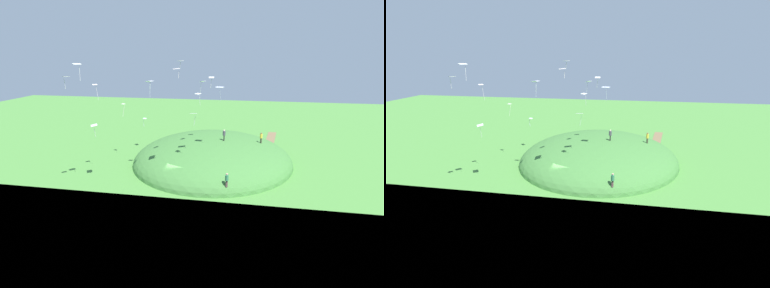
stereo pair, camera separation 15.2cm
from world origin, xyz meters
TOP-DOWN VIEW (x-y plane):
  - ground_plane at (0.00, 0.00)m, footprint 160.00×160.00m
  - grass_hill at (9.75, -3.93)m, footprint 29.45×25.85m
  - dirt_path at (26.41, -14.15)m, footprint 10.66×2.88m
  - person_with_child at (8.30, -5.86)m, footprint 0.46×0.46m
  - person_on_hilltop at (10.44, -11.66)m, footprint 0.58×0.58m
  - person_near_shore at (-3.73, -7.35)m, footprint 0.54×0.54m
  - kite_0 at (-3.28, -1.05)m, footprint 1.30×1.02m
  - kite_1 at (-5.59, 10.29)m, footprint 1.14×1.10m
  - kite_2 at (2.61, -2.01)m, footprint 0.93×1.17m
  - kite_3 at (-0.38, 10.90)m, footprint 0.78×0.78m
  - kite_4 at (-0.71, -3.19)m, footprint 0.94×0.96m
  - kite_5 at (10.94, 6.70)m, footprint 1.09×1.08m
  - kite_6 at (1.30, 3.98)m, footprint 0.56×0.77m
  - kite_7 at (-6.25, 11.50)m, footprint 0.91×0.90m
  - kite_8 at (4.80, -2.88)m, footprint 0.98×0.96m
  - kite_9 at (0.73, 4.51)m, footprint 0.67×0.55m
  - kite_10 at (3.80, -5.45)m, footprint 0.95×1.21m
  - kite_11 at (7.57, -3.81)m, footprint 0.60×0.83m
  - kite_12 at (0.46, -0.67)m, footprint 0.89×0.88m
  - kite_13 at (8.27, 10.67)m, footprint 0.70×0.78m
  - kite_14 at (-2.38, 10.50)m, footprint 1.42×1.29m

SIDE VIEW (x-z plane):
  - ground_plane at x=0.00m, z-range 0.00..0.00m
  - grass_hill at x=9.75m, z-range -3.98..3.98m
  - dirt_path at x=26.41m, z-range 0.00..0.04m
  - person_near_shore at x=-3.73m, z-range 1.44..3.27m
  - person_on_hilltop at x=10.44m, z-range 3.41..5.18m
  - person_with_child at x=8.30m, z-range 4.13..5.89m
  - kite_14 at x=-2.38m, z-range 7.13..8.87m
  - kite_9 at x=0.73m, z-range 7.89..9.09m
  - kite_13 at x=8.27m, z-range 7.98..10.05m
  - kite_2 at x=2.61m, z-range 8.14..10.01m
  - kite_4 at x=-0.71m, z-range 11.46..13.00m
  - kite_10 at x=3.80m, z-range 11.67..13.62m
  - kite_5 at x=10.94m, z-range 11.78..13.56m
  - kite_3 at x=-0.38m, z-range 11.85..14.01m
  - kite_8 at x=4.80m, z-range 12.44..14.13m
  - kite_6 at x=1.30m, z-range 12.24..14.44m
  - kite_11 at x=7.57m, z-range 12.82..14.47m
  - kite_7 at x=-6.25m, z-range 13.81..15.30m
  - kite_0 at x=-3.28m, z-range 14.91..16.08m
  - kite_1 at x=-5.59m, z-range 14.96..16.94m
  - kite_12 at x=0.46m, z-range 15.73..16.80m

